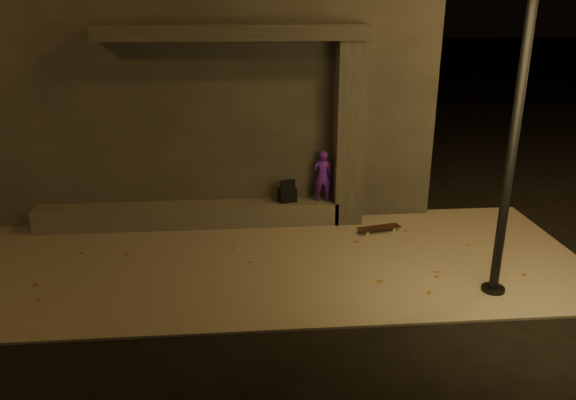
{
  "coord_description": "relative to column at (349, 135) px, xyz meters",
  "views": [
    {
      "loc": [
        -0.42,
        -6.88,
        4.36
      ],
      "look_at": [
        0.35,
        2.0,
        1.15
      ],
      "focal_mm": 35.0,
      "sensor_mm": 36.0,
      "label": 1
    }
  ],
  "objects": [
    {
      "name": "ledge",
      "position": [
        -3.2,
        0.0,
        -1.58
      ],
      "size": [
        6.0,
        0.55,
        0.45
      ],
      "primitive_type": "cube",
      "color": "#4A4743",
      "rests_on": "sidewalk"
    },
    {
      "name": "building",
      "position": [
        -2.7,
        2.74,
        0.77
      ],
      "size": [
        9.0,
        5.1,
        5.22
      ],
      "color": "#33312F",
      "rests_on": "ground"
    },
    {
      "name": "backpack",
      "position": [
        -1.21,
        -0.0,
        -1.18
      ],
      "size": [
        0.39,
        0.31,
        0.48
      ],
      "rotation": [
        0.0,
        0.0,
        0.28
      ],
      "color": "black",
      "rests_on": "ledge"
    },
    {
      "name": "ground",
      "position": [
        -1.7,
        -3.75,
        -1.84
      ],
      "size": [
        120.0,
        120.0,
        0.0
      ],
      "primitive_type": "plane",
      "color": "black",
      "rests_on": "ground"
    },
    {
      "name": "canopy",
      "position": [
        -2.2,
        0.05,
        1.94
      ],
      "size": [
        5.0,
        0.7,
        0.28
      ],
      "primitive_type": "cube",
      "color": "#33312F",
      "rests_on": "column"
    },
    {
      "name": "skateboard",
      "position": [
        0.54,
        -0.65,
        -1.72
      ],
      "size": [
        0.89,
        0.41,
        0.09
      ],
      "rotation": [
        0.0,
        0.0,
        0.23
      ],
      "color": "black",
      "rests_on": "sidewalk"
    },
    {
      "name": "skateboarder",
      "position": [
        -0.5,
        0.0,
        -0.83
      ],
      "size": [
        0.41,
        0.29,
        1.05
      ],
      "primitive_type": "imported",
      "rotation": [
        0.0,
        0.0,
        3.03
      ],
      "color": "#571BB2",
      "rests_on": "ledge"
    },
    {
      "name": "sidewalk",
      "position": [
        -1.7,
        -1.75,
        -1.82
      ],
      "size": [
        11.0,
        4.4,
        0.04
      ],
      "primitive_type": "cube",
      "color": "slate",
      "rests_on": "ground"
    },
    {
      "name": "column",
      "position": [
        0.0,
        0.0,
        0.0
      ],
      "size": [
        0.55,
        0.55,
        3.6
      ],
      "primitive_type": "cube",
      "color": "#33312F",
      "rests_on": "sidewalk"
    }
  ]
}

